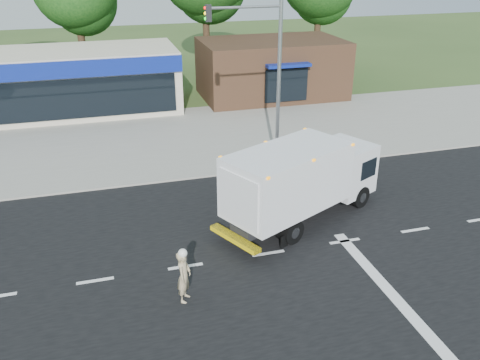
# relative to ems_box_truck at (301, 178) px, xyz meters

# --- Properties ---
(ground) EXTENTS (120.00, 120.00, 0.00)m
(ground) POSITION_rel_ems_box_truck_xyz_m (-1.98, -1.99, -1.86)
(ground) COLOR #385123
(ground) RESTS_ON ground
(road_asphalt) EXTENTS (60.00, 14.00, 0.02)m
(road_asphalt) POSITION_rel_ems_box_truck_xyz_m (-1.98, -1.99, -1.86)
(road_asphalt) COLOR black
(road_asphalt) RESTS_ON ground
(sidewalk) EXTENTS (60.00, 2.40, 0.12)m
(sidewalk) POSITION_rel_ems_box_truck_xyz_m (-1.98, 6.21, -1.80)
(sidewalk) COLOR gray
(sidewalk) RESTS_ON ground
(parking_apron) EXTENTS (60.00, 9.00, 0.02)m
(parking_apron) POSITION_rel_ems_box_truck_xyz_m (-1.98, 12.01, -1.85)
(parking_apron) COLOR gray
(parking_apron) RESTS_ON ground
(lane_markings) EXTENTS (55.20, 7.00, 0.01)m
(lane_markings) POSITION_rel_ems_box_truck_xyz_m (-0.63, -3.34, -1.85)
(lane_markings) COLOR silver
(lane_markings) RESTS_ON road_asphalt
(ems_box_truck) EXTENTS (7.53, 5.24, 3.23)m
(ems_box_truck) POSITION_rel_ems_box_truck_xyz_m (0.00, 0.00, 0.00)
(ems_box_truck) COLOR black
(ems_box_truck) RESTS_ON ground
(emergency_worker) EXTENTS (0.65, 0.75, 1.84)m
(emergency_worker) POSITION_rel_ems_box_truck_xyz_m (-5.31, -3.75, -0.96)
(emergency_worker) COLOR tan
(emergency_worker) RESTS_ON ground
(retail_strip_mall) EXTENTS (18.00, 6.20, 4.00)m
(retail_strip_mall) POSITION_rel_ems_box_truck_xyz_m (-10.98, 17.94, 0.15)
(retail_strip_mall) COLOR beige
(retail_strip_mall) RESTS_ON ground
(brown_storefront) EXTENTS (10.00, 6.70, 4.00)m
(brown_storefront) POSITION_rel_ems_box_truck_xyz_m (5.02, 17.99, 0.14)
(brown_storefront) COLOR #382316
(brown_storefront) RESTS_ON ground
(traffic_signal_pole) EXTENTS (3.51, 0.25, 8.00)m
(traffic_signal_pole) POSITION_rel_ems_box_truck_xyz_m (0.37, 5.61, 3.06)
(traffic_signal_pole) COLOR gray
(traffic_signal_pole) RESTS_ON ground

